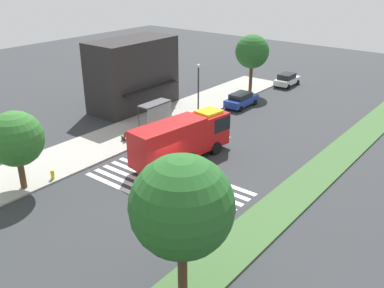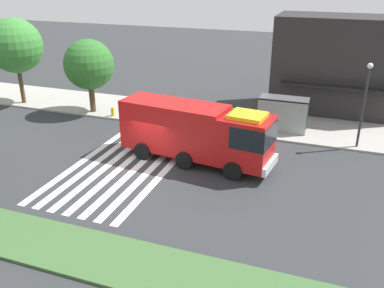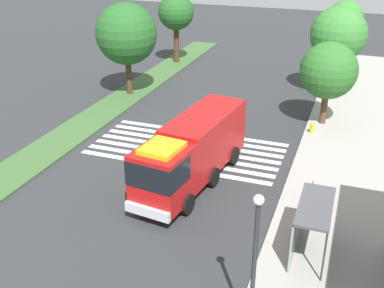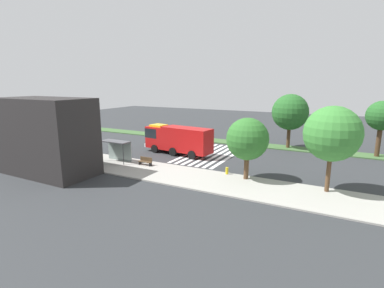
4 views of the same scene
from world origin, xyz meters
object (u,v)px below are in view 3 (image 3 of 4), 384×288
at_px(fire_truck, 191,151).
at_px(fire_hydrant, 312,128).
at_px(sidewalk_tree_center, 329,71).
at_px(median_tree_far_west, 176,13).
at_px(street_lamp, 255,255).
at_px(bus_stop_shelter, 306,217).
at_px(bench_near_shelter, 313,197).
at_px(sidewalk_tree_west, 338,35).
at_px(median_tree_west, 126,34).
at_px(sidewalk_tree_far_west, 345,20).

bearing_deg(fire_truck, fire_hydrant, 156.16).
xyz_separation_m(sidewalk_tree_center, median_tree_far_west, (-11.95, -16.23, 1.17)).
bearing_deg(street_lamp, bus_stop_shelter, 167.91).
bearing_deg(sidewalk_tree_center, fire_truck, -27.84).
relative_size(bench_near_shelter, sidewalk_tree_west, 0.22).
bearing_deg(fire_hydrant, median_tree_west, -101.66).
height_order(street_lamp, median_tree_far_west, median_tree_far_west).
relative_size(fire_truck, bench_near_shelter, 6.19).
relative_size(sidewalk_tree_center, median_tree_far_west, 0.85).
relative_size(fire_truck, sidewalk_tree_west, 1.35).
height_order(street_lamp, sidewalk_tree_west, sidewalk_tree_west).
height_order(street_lamp, sidewalk_tree_center, sidewalk_tree_center).
height_order(sidewalk_tree_west, fire_hydrant, sidewalk_tree_west).
height_order(fire_truck, sidewalk_tree_center, sidewalk_tree_center).
bearing_deg(sidewalk_tree_center, street_lamp, -1.11).
distance_m(fire_truck, bench_near_shelter, 6.88).
height_order(sidewalk_tree_far_west, sidewalk_tree_west, sidewalk_tree_west).
height_order(street_lamp, median_tree_west, median_tree_west).
xyz_separation_m(bench_near_shelter, median_tree_far_west, (-23.42, -16.91, 4.62)).
xyz_separation_m(bench_near_shelter, sidewalk_tree_west, (-18.61, -0.68, 4.54)).
relative_size(sidewalk_tree_west, median_tree_far_west, 1.05).
bearing_deg(sidewalk_tree_far_west, street_lamp, -0.63).
height_order(bus_stop_shelter, median_tree_west, median_tree_west).
bearing_deg(sidewalk_tree_far_west, bus_stop_shelter, 1.31).
xyz_separation_m(median_tree_west, fire_hydrant, (3.25, 15.73, -4.71)).
height_order(sidewalk_tree_far_west, fire_hydrant, sidewalk_tree_far_west).
distance_m(bench_near_shelter, sidewalk_tree_far_west, 27.71).
bearing_deg(street_lamp, fire_hydrant, -179.69).
distance_m(sidewalk_tree_center, fire_hydrant, 4.18).
bearing_deg(sidewalk_tree_center, sidewalk_tree_far_west, 180.00).
bearing_deg(bench_near_shelter, median_tree_west, -126.60).
distance_m(bench_near_shelter, sidewalk_tree_west, 19.17).
height_order(fire_truck, bus_stop_shelter, fire_truck).
relative_size(median_tree_far_west, median_tree_west, 0.92).
xyz_separation_m(sidewalk_tree_center, median_tree_west, (-1.09, -16.23, 1.16)).
distance_m(street_lamp, fire_hydrant, 18.79).
xyz_separation_m(sidewalk_tree_center, fire_hydrant, (2.16, -0.50, -3.55)).
relative_size(bus_stop_shelter, fire_hydrant, 5.00).
relative_size(sidewalk_tree_west, fire_hydrant, 10.44).
xyz_separation_m(fire_truck, median_tree_far_west, (-23.38, -10.19, 3.14)).
distance_m(bench_near_shelter, sidewalk_tree_center, 12.00).
distance_m(bench_near_shelter, street_lamp, 9.74).
xyz_separation_m(bus_stop_shelter, sidewalk_tree_center, (-15.47, -0.72, 2.15)).
distance_m(sidewalk_tree_west, fire_hydrant, 10.40).
relative_size(sidewalk_tree_west, sidewalk_tree_center, 1.23).
bearing_deg(bench_near_shelter, median_tree_far_west, -144.17).
height_order(bus_stop_shelter, fire_hydrant, bus_stop_shelter).
bearing_deg(median_tree_west, sidewalk_tree_far_west, 132.38).
xyz_separation_m(sidewalk_tree_far_west, median_tree_west, (14.81, -16.23, 0.35)).
relative_size(street_lamp, sidewalk_tree_far_west, 0.86).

